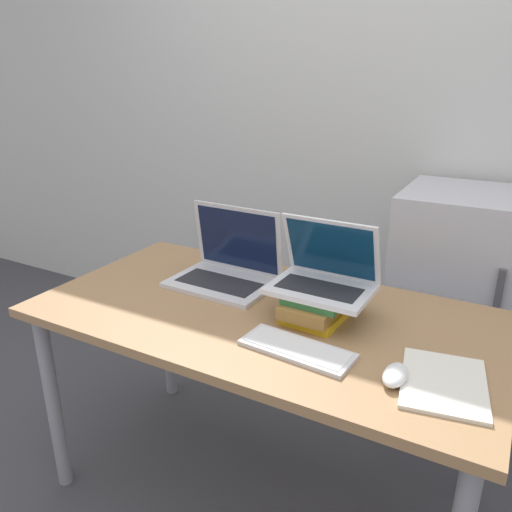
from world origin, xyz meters
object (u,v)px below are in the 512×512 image
at_px(wireless_keyboard, 297,349).
at_px(book_stack, 319,303).
at_px(laptop_left, 227,268).
at_px(notepad, 444,383).
at_px(laptop_on_books, 324,275).
at_px(mouse, 395,375).
at_px(mini_fridge, 456,309).

bearing_deg(wireless_keyboard, book_stack, 97.38).
bearing_deg(laptop_left, notepad, -19.53).
bearing_deg(laptop_on_books, wireless_keyboard, -84.68).
bearing_deg(notepad, laptop_left, 160.47).
bearing_deg(laptop_left, book_stack, -12.49).
bearing_deg(mouse, laptop_left, 154.60).
distance_m(book_stack, mini_fridge, 0.86).
xyz_separation_m(notepad, mini_fridge, (-0.08, 0.94, -0.23)).
distance_m(notepad, mini_fridge, 0.97).
distance_m(laptop_left, notepad, 0.84).
bearing_deg(mini_fridge, laptop_left, -137.18).
relative_size(laptop_left, laptop_on_books, 1.19).
height_order(laptop_on_books, mini_fridge, laptop_on_books).
relative_size(wireless_keyboard, notepad, 1.09).
bearing_deg(wireless_keyboard, mini_fridge, 73.06).
relative_size(laptop_left, mouse, 3.41).
relative_size(notepad, mini_fridge, 0.29).
height_order(laptop_left, notepad, laptop_left).
bearing_deg(book_stack, laptop_on_books, 57.34).
xyz_separation_m(book_stack, notepad, (0.40, -0.19, -0.04)).
bearing_deg(laptop_left, mini_fridge, 42.82).
height_order(mouse, mini_fridge, mini_fridge).
distance_m(laptop_on_books, wireless_keyboard, 0.27).
distance_m(wireless_keyboard, notepad, 0.38).
bearing_deg(notepad, mouse, -157.43).
distance_m(laptop_on_books, notepad, 0.46).
distance_m(laptop_left, mini_fridge, 1.01).
bearing_deg(notepad, mini_fridge, 94.73).
xyz_separation_m(book_stack, wireless_keyboard, (0.03, -0.23, -0.04)).
relative_size(mouse, notepad, 0.37).
relative_size(laptop_left, notepad, 1.25).
bearing_deg(mini_fridge, mouse, -91.68).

